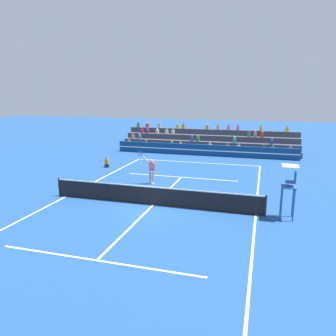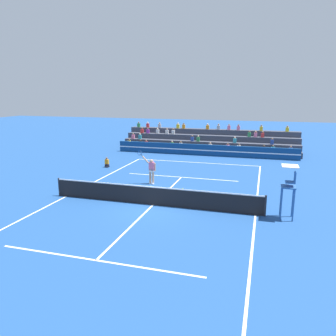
% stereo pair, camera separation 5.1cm
% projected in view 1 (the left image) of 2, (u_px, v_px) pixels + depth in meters
% --- Properties ---
extents(ground_plane, '(120.00, 120.00, 0.00)m').
position_uv_depth(ground_plane, '(153.00, 205.00, 18.11)').
color(ground_plane, navy).
extents(court_lines, '(11.10, 23.90, 0.01)m').
position_uv_depth(court_lines, '(153.00, 205.00, 18.11)').
color(court_lines, white).
rests_on(court_lines, ground).
extents(tennis_net, '(12.00, 0.10, 1.10)m').
position_uv_depth(tennis_net, '(153.00, 196.00, 17.99)').
color(tennis_net, black).
rests_on(tennis_net, ground).
extents(sponsor_banner_wall, '(18.00, 0.26, 1.10)m').
position_uv_depth(sponsor_banner_wall, '(204.00, 150.00, 32.41)').
color(sponsor_banner_wall, navy).
rests_on(sponsor_banner_wall, ground).
extents(bleacher_stand, '(18.50, 3.80, 2.83)m').
position_uv_depth(bleacher_stand, '(209.00, 143.00, 35.32)').
color(bleacher_stand, '#383D4C').
rests_on(bleacher_stand, ground).
extents(umpire_chair, '(0.76, 0.84, 2.67)m').
position_uv_depth(umpire_chair, '(290.00, 185.00, 15.80)').
color(umpire_chair, '#285699').
rests_on(umpire_chair, ground).
extents(ball_kid_courtside, '(0.30, 0.36, 0.84)m').
position_uv_depth(ball_kid_courtside, '(107.00, 163.00, 27.31)').
color(ball_kid_courtside, black).
rests_on(ball_kid_courtside, ground).
extents(tennis_player, '(1.31, 0.33, 2.33)m').
position_uv_depth(tennis_player, '(151.00, 170.00, 22.13)').
color(tennis_player, tan).
rests_on(tennis_player, ground).
extents(tennis_ball, '(0.07, 0.07, 0.07)m').
position_uv_depth(tennis_ball, '(183.00, 189.00, 21.11)').
color(tennis_ball, '#C6DB33').
rests_on(tennis_ball, ground).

